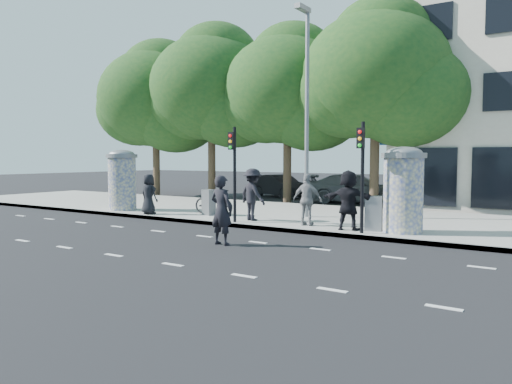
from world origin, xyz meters
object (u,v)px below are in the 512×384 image
Objects in this scene: ped_e at (307,200)px; man_road at (221,210)px; traffic_pole_far at (362,165)px; ped_a at (149,194)px; ped_d at (253,194)px; street_lamp at (306,97)px; cabinet_left at (209,202)px; bicycle at (214,202)px; ped_f at (349,200)px; ad_column_right at (403,188)px; car_mid at (280,186)px; traffic_pole_near at (234,164)px; cabinet_right at (374,213)px; ad_column_left at (122,178)px; car_right at (356,189)px.

man_road is at bearing 74.73° from ped_e.
traffic_pole_far is 2.07× the size of ped_a.
ped_d is at bearing -8.95° from ped_e.
street_lamp reaches higher than cabinet_left.
ped_f is at bearing -101.21° from bicycle.
ad_column_right is 5.81m from street_lamp.
man_road is 0.47× the size of car_mid.
ped_a is at bearing 179.21° from traffic_pole_far.
bicycle is at bearing -46.76° from man_road.
cabinet_left is at bearing 177.64° from ad_column_right.
cabinet_right is at bearing 8.55° from traffic_pole_near.
ad_column_right is 2.58× the size of cabinet_left.
ped_e is at bearing -124.50° from car_mid.
ad_column_right is at bearing 10.76° from cabinet_left.
ad_column_left is 0.78× the size of traffic_pole_far.
man_road is at bearing -142.22° from cabinet_right.
car_right is at bearing -109.43° from ped_a.
cabinet_right is at bearing -30.79° from street_lamp.
traffic_pole_near is at bearing -6.11° from ad_column_left.
ped_e is at bearing -165.12° from ped_d.
ped_f is 6.48m from bicycle.
man_road reaches higher than car_right.
ped_a is at bearing 26.41° from ped_d.
car_right is at bearing 112.78° from traffic_pole_far.
street_lamp is at bearing -123.33° from car_mid.
traffic_pole_near is 1.93× the size of ped_e.
traffic_pole_near is at bearing -116.23° from street_lamp.
street_lamp is 5.80m from cabinet_right.
cabinet_right reaches higher than cabinet_left.
traffic_pole_far is at bearing -119.26° from car_mid.
car_right is (-5.63, 10.10, -0.76)m from ad_column_right.
ped_e reaches higher than bicycle.
ad_column_left is at bearing 100.27° from bicycle.
ped_a is (-5.78, -2.71, -3.82)m from street_lamp.
street_lamp is at bearing 133.61° from cabinet_right.
car_mid is (-6.62, 9.27, -4.10)m from street_lamp.
ad_column_left reaches higher than cabinet_left.
ped_d is 1.02× the size of bicycle.
ped_f reaches higher than man_road.
ped_d is at bearing 163.77° from cabinet_right.
cabinet_right is at bearing -117.12° from car_mid.
cabinet_left is 7.09m from cabinet_right.
ped_d is (-1.12, -2.05, -3.69)m from street_lamp.
traffic_pole_near reaches higher than ad_column_right.
man_road is at bearing 175.32° from car_right.
ped_e is (6.99, 0.53, 0.06)m from ped_a.
bicycle is 1.84× the size of cabinet_left.
bicycle is (4.44, 0.88, -0.89)m from ad_column_left.
ped_d is 3.93m from ped_f.
ad_column_left reaches higher than ped_d.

